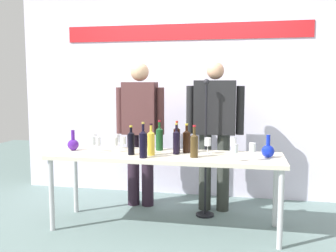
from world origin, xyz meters
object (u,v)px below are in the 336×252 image
at_px(wine_glass_right_0, 233,142).
at_px(wine_bottle_4, 176,141).
at_px(decanter_blue_right, 268,150).
at_px(wine_glass_right_2, 208,142).
at_px(wine_bottle_2, 194,144).
at_px(wine_glass_left_3, 94,137).
at_px(wine_glass_left_4, 123,141).
at_px(presenter_right, 215,126).
at_px(microphone_stand, 205,171).
at_px(wine_bottle_7, 143,143).
at_px(wine_glass_left_2, 115,142).
at_px(presenter_left, 140,125).
at_px(wine_glass_left_1, 93,141).
at_px(wine_bottle_1, 151,142).
at_px(wine_bottle_3, 159,138).
at_px(wine_glass_left_0, 117,138).
at_px(wine_bottle_6, 131,142).
at_px(wine_glass_left_5, 98,142).
at_px(wine_glass_right_3, 253,148).
at_px(decanter_blue_left, 73,144).
at_px(wine_bottle_5, 177,138).
at_px(wine_bottle_0, 187,140).
at_px(wine_glass_right_1, 235,149).
at_px(display_table, 165,160).

bearing_deg(wine_glass_right_0, wine_bottle_4, -159.26).
relative_size(decanter_blue_right, wine_bottle_4, 0.70).
bearing_deg(wine_glass_right_2, wine_bottle_2, -117.53).
height_order(wine_glass_left_3, wine_glass_left_4, wine_glass_left_3).
distance_m(presenter_right, microphone_stand, 0.53).
relative_size(wine_bottle_7, wine_glass_left_2, 2.20).
distance_m(presenter_left, wine_glass_left_1, 0.80).
xyz_separation_m(wine_glass_left_1, wine_glass_right_0, (1.37, 0.33, -0.01)).
height_order(decanter_blue_right, wine_bottle_2, wine_bottle_2).
bearing_deg(wine_bottle_2, wine_bottle_1, 176.60).
bearing_deg(wine_bottle_3, microphone_stand, 26.92).
relative_size(wine_bottle_7, wine_glass_left_0, 2.20).
relative_size(wine_bottle_3, wine_glass_left_1, 1.85).
xyz_separation_m(wine_bottle_6, wine_glass_left_4, (-0.17, 0.26, -0.03)).
xyz_separation_m(wine_glass_left_5, wine_glass_right_3, (1.55, -0.18, 0.02)).
bearing_deg(wine_glass_left_5, wine_glass_right_3, -6.59).
relative_size(decanter_blue_left, presenter_left, 0.13).
bearing_deg(wine_glass_left_4, wine_glass_left_2, -102.76).
relative_size(presenter_left, wine_bottle_5, 5.43).
relative_size(presenter_right, wine_bottle_6, 5.86).
distance_m(wine_glass_right_2, wine_glass_right_3, 0.50).
xyz_separation_m(wine_bottle_2, wine_glass_left_5, (-1.01, 0.13, -0.03)).
bearing_deg(wine_bottle_5, wine_bottle_4, -81.43).
bearing_deg(wine_bottle_1, wine_glass_right_0, 22.28).
relative_size(wine_bottle_0, wine_glass_right_0, 1.93).
bearing_deg(wine_glass_left_0, decanter_blue_right, -7.10).
distance_m(wine_glass_right_2, microphone_stand, 0.50).
relative_size(wine_bottle_2, wine_glass_right_3, 1.88).
xyz_separation_m(presenter_left, wine_glass_right_0, (1.09, -0.41, -0.10)).
bearing_deg(presenter_right, wine_glass_left_4, -152.06).
height_order(wine_glass_right_2, wine_glass_right_3, same).
relative_size(wine_bottle_2, wine_glass_left_4, 2.29).
height_order(wine_glass_left_3, wine_glass_left_5, wine_glass_left_3).
relative_size(presenter_right, wine_glass_left_2, 10.99).
xyz_separation_m(presenter_left, wine_glass_right_1, (1.12, -0.88, -0.09)).
relative_size(decanter_blue_left, wine_bottle_4, 0.69).
bearing_deg(wine_glass_right_0, display_table, -159.71).
distance_m(wine_bottle_4, wine_glass_left_5, 0.82).
xyz_separation_m(wine_bottle_0, wine_bottle_3, (-0.30, 0.08, 0.01)).
height_order(wine_bottle_4, wine_glass_right_3, wine_bottle_4).
bearing_deg(wine_glass_right_2, wine_glass_left_3, 173.44).
relative_size(display_table, microphone_stand, 1.53).
xyz_separation_m(decanter_blue_right, microphone_stand, (-0.62, 0.42, -0.32)).
bearing_deg(wine_glass_right_3, decanter_blue_right, 49.73).
bearing_deg(wine_bottle_2, wine_bottle_4, 144.98).
distance_m(wine_glass_left_0, wine_glass_left_3, 0.27).
relative_size(wine_bottle_5, wine_glass_right_3, 1.91).
bearing_deg(wine_bottle_5, presenter_left, 138.44).
bearing_deg(wine_bottle_6, decanter_blue_right, 4.89).
distance_m(presenter_right, wine_bottle_0, 0.59).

